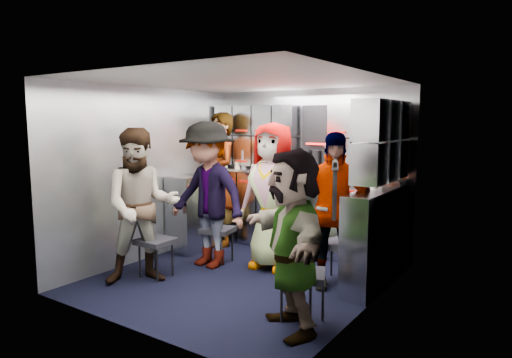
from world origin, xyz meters
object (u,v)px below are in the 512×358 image
Objects in this scene: jump_seat_center at (281,231)px; attendant_arc_b at (208,195)px; jump_seat_mid_left at (218,232)px; attendant_arc_d at (333,210)px; jump_seat_near_left at (156,243)px; jump_seat_mid_right at (339,246)px; attendant_standing at (220,179)px; attendant_arc_c at (273,196)px; attendant_arc_e at (292,241)px; jump_seat_near_right at (303,278)px; attendant_arc_a at (142,206)px.

attendant_arc_b is (-0.66, -0.55, 0.45)m from jump_seat_center.
attendant_arc_d is at bearing 0.64° from jump_seat_mid_left.
jump_seat_near_left is 0.92× the size of jump_seat_mid_right.
attendant_arc_c is (1.12, -0.45, -0.06)m from attendant_standing.
attendant_arc_c is 1.06× the size of attendant_arc_d.
jump_seat_center is at bearing 44.67° from attendant_arc_b.
jump_seat_mid_right is 0.26× the size of attendant_standing.
attendant_standing is (-1.95, 0.45, 0.52)m from jump_seat_mid_right.
attendant_arc_b is at bearing -139.81° from jump_seat_center.
attendant_arc_d is 1.10m from attendant_arc_e.
jump_seat_mid_left is at bearing -172.44° from jump_seat_mid_right.
jump_seat_mid_left is at bearing -166.15° from attendant_arc_c.
attendant_standing is at bearing 124.04° from attendant_arc_b.
jump_seat_near_left is at bearing -134.07° from attendant_arc_c.
attendant_arc_c is at bearing 12.47° from attendant_standing.
attendant_arc_c is (0.88, 0.99, 0.46)m from jump_seat_near_left.
attendant_arc_d reaches higher than jump_seat_mid_right.
jump_seat_mid_right is at bearing -2.52° from attendant_arc_c.
jump_seat_mid_left is 0.91× the size of jump_seat_mid_right.
attendant_arc_c is at bearing -179.86° from jump_seat_mid_right.
attendant_arc_c is at bearing 167.92° from attendant_arc_e.
attendant_arc_c reaches higher than jump_seat_mid_left.
attendant_arc_a reaches higher than jump_seat_near_right.
jump_seat_near_right is at bearing -1.94° from attendant_standing.
attendant_arc_a reaches higher than jump_seat_near_left.
jump_seat_near_left is at bearing -149.64° from jump_seat_mid_right.
jump_seat_near_right is (1.85, -0.09, 0.01)m from jump_seat_near_left.
jump_seat_center is 0.97m from attendant_arc_b.
jump_seat_mid_left is at bearing 28.75° from attendant_arc_a.
jump_seat_mid_right is (0.82, -0.18, -0.01)m from jump_seat_center.
attendant_arc_a is 1.46m from attendant_arc_c.
attendant_arc_c reaches higher than jump_seat_near_left.
attendant_arc_b is 1.86m from attendant_arc_e.
attendant_standing is 2.05m from attendant_arc_d.
jump_seat_near_right is at bearing -28.68° from jump_seat_mid_left.
jump_seat_mid_right is 0.29× the size of attendant_arc_d.
jump_seat_mid_left is at bearing -173.00° from attendant_arc_e.
jump_seat_near_left is at bearing 177.06° from jump_seat_near_right.
attendant_arc_e is (1.63, -0.89, -0.10)m from attendant_arc_b.
jump_seat_near_left is 0.25× the size of attendant_arc_b.
attendant_standing is 0.95m from attendant_arc_b.
jump_seat_mid_right is 0.28× the size of attendant_arc_c.
jump_seat_near_left is 1.01× the size of jump_seat_mid_left.
attendant_arc_c is (0.66, 0.19, 0.47)m from jump_seat_mid_left.
attendant_arc_b is at bearing -90.00° from jump_seat_mid_left.
attendant_arc_a reaches higher than jump_seat_mid_left.
attendant_arc_c is at bearing 34.18° from attendant_arc_b.
attendant_arc_a is 1.02× the size of attendant_arc_d.
attendant_arc_b is at bearing 162.67° from attendant_arc_d.
attendant_standing reaches higher than jump_seat_near_left.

